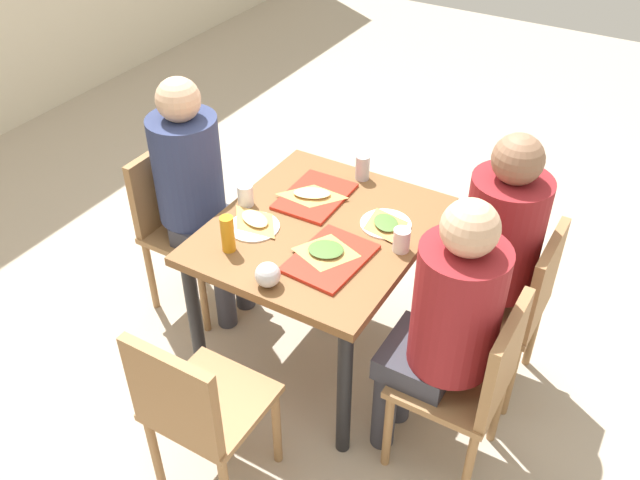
# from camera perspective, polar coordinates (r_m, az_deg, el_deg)

# --- Properties ---
(ground_plane) EXTENTS (10.00, 10.00, 0.02)m
(ground_plane) POSITION_cam_1_polar(r_m,az_deg,el_deg) (3.44, -0.00, -9.10)
(ground_plane) COLOR #B7A893
(main_table) EXTENTS (1.01, 0.86, 0.75)m
(main_table) POSITION_cam_1_polar(r_m,az_deg,el_deg) (3.00, -0.00, -0.46)
(main_table) COLOR brown
(main_table) RESTS_ON ground_plane
(chair_near_left) EXTENTS (0.40, 0.40, 0.85)m
(chair_near_left) POSITION_cam_1_polar(r_m,az_deg,el_deg) (2.70, 12.56, -11.11)
(chair_near_left) COLOR #9E7247
(chair_near_left) RESTS_ON ground_plane
(chair_near_right) EXTENTS (0.40, 0.40, 0.85)m
(chair_near_right) POSITION_cam_1_polar(r_m,az_deg,el_deg) (3.06, 15.83, -4.82)
(chair_near_right) COLOR #9E7247
(chair_near_right) RESTS_ON ground_plane
(chair_far_side) EXTENTS (0.40, 0.40, 0.85)m
(chair_far_side) POSITION_cam_1_polar(r_m,az_deg,el_deg) (3.49, -11.64, 1.84)
(chair_far_side) COLOR #9E7247
(chair_far_side) RESTS_ON ground_plane
(chair_left_end) EXTENTS (0.40, 0.40, 0.85)m
(chair_left_end) POSITION_cam_1_polar(r_m,az_deg,el_deg) (2.59, -10.28, -13.46)
(chair_left_end) COLOR #9E7247
(chair_left_end) RESTS_ON ground_plane
(person_in_red) EXTENTS (0.32, 0.42, 1.26)m
(person_in_red) POSITION_cam_1_polar(r_m,az_deg,el_deg) (2.55, 10.35, -6.34)
(person_in_red) COLOR #383842
(person_in_red) RESTS_ON ground_plane
(person_in_brown_jacket) EXTENTS (0.32, 0.42, 1.26)m
(person_in_brown_jacket) POSITION_cam_1_polar(r_m,az_deg,el_deg) (2.93, 14.05, -0.35)
(person_in_brown_jacket) COLOR #383842
(person_in_brown_jacket) RESTS_ON ground_plane
(person_far_side) EXTENTS (0.32, 0.42, 1.26)m
(person_far_side) POSITION_cam_1_polar(r_m,az_deg,el_deg) (3.27, -10.29, 4.64)
(person_far_side) COLOR #383842
(person_far_side) RESTS_ON ground_plane
(tray_red_near) EXTENTS (0.38, 0.28, 0.02)m
(tray_red_near) POSITION_cam_1_polar(r_m,az_deg,el_deg) (2.75, 0.86, -1.52)
(tray_red_near) COLOR red
(tray_red_near) RESTS_ON main_table
(tray_red_far) EXTENTS (0.37, 0.27, 0.02)m
(tray_red_far) POSITION_cam_1_polar(r_m,az_deg,el_deg) (3.11, -0.42, 3.65)
(tray_red_far) COLOR red
(tray_red_far) RESTS_ON main_table
(paper_plate_center) EXTENTS (0.22, 0.22, 0.01)m
(paper_plate_center) POSITION_cam_1_polar(r_m,az_deg,el_deg) (2.94, -5.50, 1.10)
(paper_plate_center) COLOR white
(paper_plate_center) RESTS_ON main_table
(paper_plate_near_edge) EXTENTS (0.22, 0.22, 0.01)m
(paper_plate_near_edge) POSITION_cam_1_polar(r_m,az_deg,el_deg) (2.96, 5.47, 1.34)
(paper_plate_near_edge) COLOR white
(paper_plate_near_edge) RESTS_ON main_table
(pizza_slice_a) EXTENTS (0.24, 0.25, 0.02)m
(pizza_slice_a) POSITION_cam_1_polar(r_m,az_deg,el_deg) (2.76, 0.50, -0.88)
(pizza_slice_a) COLOR tan
(pizza_slice_a) RESTS_ON tray_red_near
(pizza_slice_b) EXTENTS (0.22, 0.27, 0.02)m
(pizza_slice_b) POSITION_cam_1_polar(r_m,az_deg,el_deg) (3.09, -0.67, 3.81)
(pizza_slice_b) COLOR tan
(pizza_slice_b) RESTS_ON tray_red_far
(pizza_slice_c) EXTENTS (0.20, 0.25, 0.02)m
(pizza_slice_c) POSITION_cam_1_polar(r_m,az_deg,el_deg) (2.96, -5.43, 1.67)
(pizza_slice_c) COLOR tan
(pizza_slice_c) RESTS_ON paper_plate_center
(pizza_slice_d) EXTENTS (0.24, 0.24, 0.02)m
(pizza_slice_d) POSITION_cam_1_polar(r_m,az_deg,el_deg) (2.93, 5.49, 1.34)
(pizza_slice_d) COLOR #C68C47
(pizza_slice_d) RESTS_ON paper_plate_near_edge
(plastic_cup_a) EXTENTS (0.07, 0.07, 0.10)m
(plastic_cup_a) POSITION_cam_1_polar(r_m,az_deg,el_deg) (3.06, -6.19, 3.73)
(plastic_cup_a) COLOR white
(plastic_cup_a) RESTS_ON main_table
(plastic_cup_b) EXTENTS (0.07, 0.07, 0.10)m
(plastic_cup_b) POSITION_cam_1_polar(r_m,az_deg,el_deg) (2.79, 6.77, -0.00)
(plastic_cup_b) COLOR white
(plastic_cup_b) RESTS_ON main_table
(soda_can) EXTENTS (0.07, 0.07, 0.12)m
(soda_can) POSITION_cam_1_polar(r_m,az_deg,el_deg) (3.23, 3.54, 6.03)
(soda_can) COLOR #B7BCC6
(soda_can) RESTS_ON main_table
(condiment_bottle) EXTENTS (0.06, 0.06, 0.16)m
(condiment_bottle) POSITION_cam_1_polar(r_m,az_deg,el_deg) (2.78, -7.65, 0.51)
(condiment_bottle) COLOR orange
(condiment_bottle) RESTS_ON main_table
(foil_bundle) EXTENTS (0.10, 0.10, 0.10)m
(foil_bundle) POSITION_cam_1_polar(r_m,az_deg,el_deg) (2.61, -4.35, -2.88)
(foil_bundle) COLOR silver
(foil_bundle) RESTS_ON main_table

